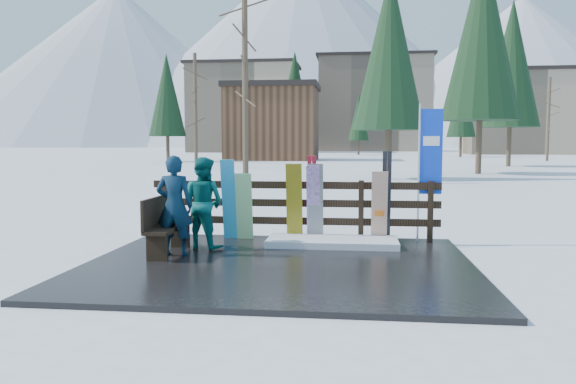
# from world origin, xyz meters

# --- Properties ---
(ground) EXTENTS (700.00, 700.00, 0.00)m
(ground) POSITION_xyz_m (0.00, 0.00, 0.00)
(ground) COLOR white
(ground) RESTS_ON ground
(deck) EXTENTS (6.00, 5.00, 0.08)m
(deck) POSITION_xyz_m (0.00, 0.00, 0.04)
(deck) COLOR black
(deck) RESTS_ON ground
(fence) EXTENTS (5.60, 0.10, 1.15)m
(fence) POSITION_xyz_m (0.00, 2.20, 0.74)
(fence) COLOR black
(fence) RESTS_ON deck
(snow_patch) EXTENTS (2.37, 1.00, 0.12)m
(snow_patch) POSITION_xyz_m (0.77, 1.60, 0.14)
(snow_patch) COLOR white
(snow_patch) RESTS_ON deck
(bench) EXTENTS (0.40, 1.50, 0.97)m
(bench) POSITION_xyz_m (-2.00, 0.49, 0.60)
(bench) COLOR black
(bench) RESTS_ON deck
(snowboard_0) EXTENTS (0.27, 0.32, 1.55)m
(snowboard_0) POSITION_xyz_m (-1.23, 1.98, 0.85)
(snowboard_0) COLOR #2BA3DE
(snowboard_0) RESTS_ON deck
(snowboard_1) EXTENTS (0.31, 0.24, 1.29)m
(snowboard_1) POSITION_xyz_m (-0.93, 1.98, 0.72)
(snowboard_1) COLOR white
(snowboard_1) RESTS_ON deck
(snowboard_2) EXTENTS (0.30, 0.29, 1.48)m
(snowboard_2) POSITION_xyz_m (0.03, 1.98, 0.82)
(snowboard_2) COLOR yellow
(snowboard_2) RESTS_ON deck
(snowboard_3) EXTENTS (0.25, 0.34, 1.45)m
(snowboard_3) POSITION_xyz_m (0.40, 1.98, 0.80)
(snowboard_3) COLOR white
(snowboard_3) RESTS_ON deck
(snowboard_4) EXTENTS (0.28, 0.25, 1.48)m
(snowboard_4) POSITION_xyz_m (0.44, 1.98, 0.82)
(snowboard_4) COLOR black
(snowboard_4) RESTS_ON deck
(snowboard_5) EXTENTS (0.30, 0.21, 1.34)m
(snowboard_5) POSITION_xyz_m (1.64, 1.98, 0.75)
(snowboard_5) COLOR silver
(snowboard_5) RESTS_ON deck
(ski_pair_a) EXTENTS (0.16, 0.27, 1.63)m
(ski_pair_a) POSITION_xyz_m (0.37, 2.05, 0.89)
(ski_pair_a) COLOR #A61425
(ski_pair_a) RESTS_ON deck
(ski_pair_b) EXTENTS (0.17, 0.21, 1.71)m
(ski_pair_b) POSITION_xyz_m (1.77, 2.05, 0.94)
(ski_pair_b) COLOR black
(ski_pair_b) RESTS_ON deck
(rental_flag) EXTENTS (0.45, 0.04, 2.60)m
(rental_flag) POSITION_xyz_m (2.54, 2.25, 1.69)
(rental_flag) COLOR silver
(rental_flag) RESTS_ON deck
(person_front) EXTENTS (0.63, 0.43, 1.66)m
(person_front) POSITION_xyz_m (-1.79, 0.36, 0.91)
(person_front) COLOR #0C3346
(person_front) RESTS_ON deck
(person_back) EXTENTS (0.95, 0.85, 1.62)m
(person_back) POSITION_xyz_m (-1.49, 1.05, 0.89)
(person_back) COLOR #0B5F5B
(person_back) RESTS_ON deck
(resort_buildings) EXTENTS (73.00, 87.60, 22.60)m
(resort_buildings) POSITION_xyz_m (1.03, 115.41, 9.81)
(resort_buildings) COLOR tan
(resort_buildings) RESTS_ON ground
(trees) EXTENTS (42.05, 68.85, 13.43)m
(trees) POSITION_xyz_m (4.22, 47.10, 5.99)
(trees) COLOR #382B1E
(trees) RESTS_ON ground
(mountains) EXTENTS (520.00, 260.00, 120.00)m
(mountains) POSITION_xyz_m (-10.50, 328.41, 50.20)
(mountains) COLOR white
(mountains) RESTS_ON ground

